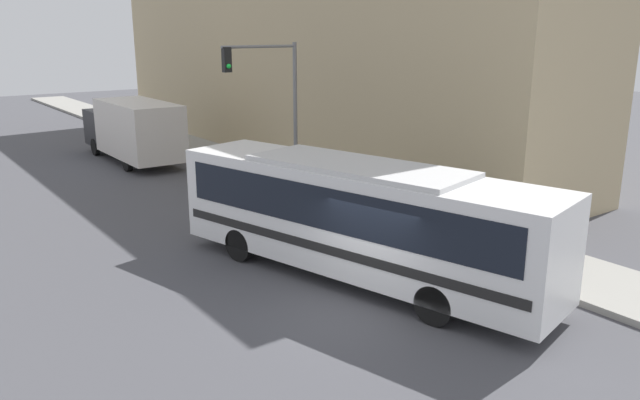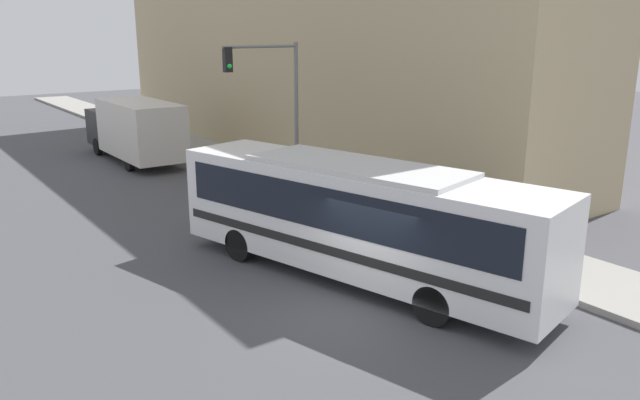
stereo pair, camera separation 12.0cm
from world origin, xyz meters
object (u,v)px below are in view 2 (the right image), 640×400
(city_bus, at_px, (356,213))
(pedestrian_near_corner, at_px, (423,192))
(traffic_light_pole, at_px, (273,92))
(parking_meter, at_px, (287,164))
(fire_hydrant, at_px, (365,202))
(delivery_truck, at_px, (135,129))

(city_bus, xyz_separation_m, pedestrian_near_corner, (5.13, 2.63, -0.76))
(traffic_light_pole, relative_size, parking_meter, 4.39)
(fire_hydrant, bearing_deg, delivery_truck, 101.97)
(city_bus, relative_size, fire_hydrant, 13.46)
(delivery_truck, xyz_separation_m, parking_meter, (3.06, -9.40, -0.61))
(parking_meter, bearing_deg, fire_hydrant, -90.00)
(city_bus, height_order, fire_hydrant, city_bus)
(city_bus, distance_m, parking_meter, 10.03)
(city_bus, relative_size, traffic_light_pole, 1.91)
(delivery_truck, distance_m, parking_meter, 9.90)
(delivery_truck, relative_size, parking_meter, 6.22)
(delivery_truck, xyz_separation_m, traffic_light_pole, (2.15, -9.89, 2.47))
(parking_meter, bearing_deg, city_bus, -112.50)
(delivery_truck, bearing_deg, traffic_light_pole, -77.74)
(city_bus, height_order, delivery_truck, city_bus)
(fire_hydrant, distance_m, traffic_light_pole, 5.85)
(pedestrian_near_corner, bearing_deg, fire_hydrant, 129.67)
(fire_hydrant, height_order, parking_meter, parking_meter)
(delivery_truck, bearing_deg, city_bus, -92.36)
(fire_hydrant, relative_size, traffic_light_pole, 0.14)
(city_bus, height_order, parking_meter, city_bus)
(delivery_truck, height_order, parking_meter, delivery_truck)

